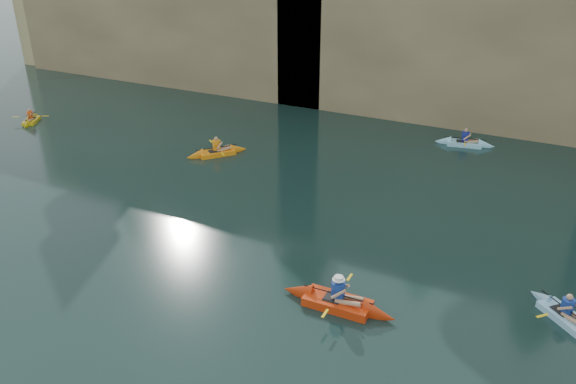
% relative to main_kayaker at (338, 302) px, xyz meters
% --- Properties ---
extents(ground, '(160.00, 160.00, 0.00)m').
position_rel_main_kayaker_xyz_m(ground, '(-2.03, -2.68, -0.18)').
color(ground, black).
rests_on(ground, ground).
extents(cliff, '(70.00, 16.00, 12.00)m').
position_rel_main_kayaker_xyz_m(cliff, '(-2.03, 27.32, 5.82)').
color(cliff, tan).
rests_on(cliff, ground).
extents(cliff_slab_west, '(26.00, 2.40, 10.56)m').
position_rel_main_kayaker_xyz_m(cliff_slab_west, '(-22.03, 19.92, 5.10)').
color(cliff_slab_west, '#97845B').
rests_on(cliff_slab_west, ground).
extents(cliff_slab_center, '(24.00, 2.40, 11.40)m').
position_rel_main_kayaker_xyz_m(cliff_slab_center, '(-0.03, 19.92, 5.52)').
color(cliff_slab_center, '#97845B').
rests_on(cliff_slab_center, ground).
extents(sea_cave_west, '(4.50, 1.00, 4.00)m').
position_rel_main_kayaker_xyz_m(sea_cave_west, '(-20.03, 19.27, 1.82)').
color(sea_cave_west, black).
rests_on(sea_cave_west, ground).
extents(sea_cave_center, '(3.50, 1.00, 3.20)m').
position_rel_main_kayaker_xyz_m(sea_cave_center, '(-6.03, 19.27, 1.42)').
color(sea_cave_center, black).
rests_on(sea_cave_center, ground).
extents(main_kayaker, '(3.73, 2.51, 1.39)m').
position_rel_main_kayaker_xyz_m(main_kayaker, '(0.00, 0.00, 0.00)').
color(main_kayaker, red).
rests_on(main_kayaker, ground).
extents(kayaker_orange, '(2.63, 3.01, 1.24)m').
position_rel_main_kayaker_xyz_m(kayaker_orange, '(-10.50, 9.08, -0.03)').
color(kayaker_orange, orange).
rests_on(kayaker_orange, ground).
extents(kayaker_ltblue_near, '(2.59, 2.46, 1.14)m').
position_rel_main_kayaker_xyz_m(kayaker_ltblue_near, '(6.35, 2.53, -0.04)').
color(kayaker_ltblue_near, '#8FCBF0').
rests_on(kayaker_ltblue_near, ground).
extents(kayaker_yellow, '(1.93, 2.55, 1.06)m').
position_rel_main_kayaker_xyz_m(kayaker_yellow, '(-23.50, 8.48, -0.05)').
color(kayaker_yellow, gold).
rests_on(kayaker_yellow, ground).
extents(kayaker_ltblue_mid, '(3.22, 2.34, 1.20)m').
position_rel_main_kayaker_xyz_m(kayaker_ltblue_mid, '(0.66, 16.32, -0.04)').
color(kayaker_ltblue_mid, '#94DEF8').
rests_on(kayaker_ltblue_mid, ground).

